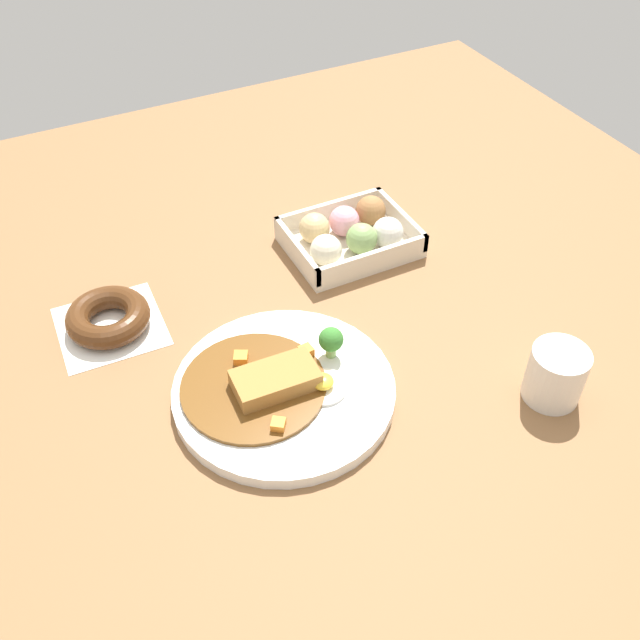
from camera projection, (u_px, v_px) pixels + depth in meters
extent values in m
plane|color=brown|center=(307.00, 360.00, 0.98)|extent=(1.60, 1.60, 0.00)
cylinder|color=white|center=(284.00, 391.00, 0.93)|extent=(0.29, 0.29, 0.02)
cylinder|color=brown|center=(253.00, 386.00, 0.92)|extent=(0.19, 0.19, 0.01)
cube|color=#A87538|center=(276.00, 379.00, 0.91)|extent=(0.11, 0.06, 0.02)
cylinder|color=white|center=(323.00, 387.00, 0.92)|extent=(0.06, 0.06, 0.00)
ellipsoid|color=yellow|center=(323.00, 382.00, 0.91)|extent=(0.03, 0.03, 0.02)
cylinder|color=#8CB766|center=(331.00, 350.00, 0.95)|extent=(0.01, 0.01, 0.02)
sphere|color=#387A2D|center=(331.00, 339.00, 0.94)|extent=(0.03, 0.03, 0.03)
cube|color=orange|center=(278.00, 426.00, 0.86)|extent=(0.02, 0.02, 0.02)
cube|color=orange|center=(241.00, 359.00, 0.94)|extent=(0.02, 0.02, 0.02)
cube|color=orange|center=(306.00, 352.00, 0.95)|extent=(0.02, 0.02, 0.02)
cube|color=beige|center=(350.00, 245.00, 1.16)|extent=(0.20, 0.15, 0.01)
cube|color=beige|center=(401.00, 219.00, 1.17)|extent=(0.01, 0.15, 0.03)
cube|color=beige|center=(297.00, 250.00, 1.11)|extent=(0.01, 0.15, 0.03)
cube|color=beige|center=(329.00, 210.00, 1.19)|extent=(0.20, 0.01, 0.03)
cube|color=beige|center=(373.00, 260.00, 1.09)|extent=(0.20, 0.01, 0.03)
sphere|color=#9E6B3D|center=(371.00, 211.00, 1.17)|extent=(0.05, 0.05, 0.05)
sphere|color=pink|center=(344.00, 221.00, 1.15)|extent=(0.05, 0.05, 0.05)
sphere|color=#DBB77A|center=(314.00, 228.00, 1.14)|extent=(0.05, 0.05, 0.05)
sphere|color=silver|center=(388.00, 232.00, 1.13)|extent=(0.05, 0.05, 0.05)
sphere|color=#84A860|center=(361.00, 239.00, 1.12)|extent=(0.05, 0.05, 0.05)
sphere|color=#EFE5C6|center=(326.00, 250.00, 1.10)|extent=(0.05, 0.05, 0.05)
cube|color=white|center=(111.00, 326.00, 1.03)|extent=(0.15, 0.15, 0.00)
torus|color=#4C2B14|center=(108.00, 317.00, 1.01)|extent=(0.12, 0.12, 0.03)
cylinder|color=silver|center=(556.00, 375.00, 0.91)|extent=(0.07, 0.07, 0.08)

